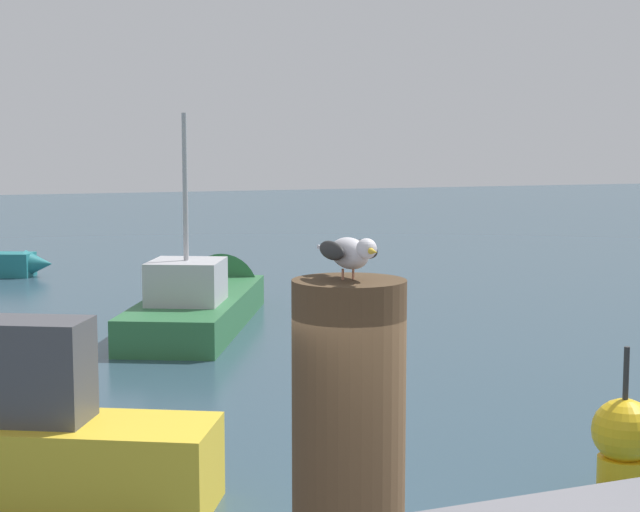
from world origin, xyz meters
name	(u,v)px	position (x,y,z in m)	size (l,w,h in m)	color
mooring_post	(349,433)	(-1.00, -0.48, 2.12)	(0.37, 0.37, 1.01)	#4C3823
seagull	(350,252)	(-1.00, -0.48, 2.71)	(0.15, 0.39, 0.14)	tan
boat_green	(208,298)	(2.33, 13.41, 0.36)	(4.07, 6.22, 3.93)	#2D6B3D
channel_buoy	(624,443)	(3.30, 3.42, 0.48)	(0.56, 0.56, 1.33)	yellow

